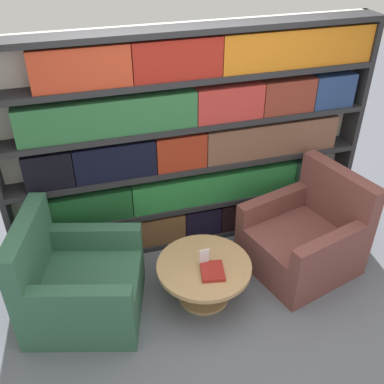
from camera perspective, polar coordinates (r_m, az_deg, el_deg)
The scene contains 7 objects.
ground_plane at distance 3.99m, azimuth 4.91°, elevation -16.02°, with size 14.00×14.00×0.00m, color slate.
bookshelf at distance 4.23m, azimuth 0.29°, elevation 6.03°, with size 3.46×0.30×2.15m.
armchair_left at distance 3.95m, azimuth -14.29°, elevation -11.37°, with size 1.12×1.08×0.95m.
armchair_right at distance 4.41m, azimuth 14.20°, elevation -5.74°, with size 1.11×1.07×0.95m.
coffee_table at distance 3.97m, azimuth 1.52°, elevation -10.37°, with size 0.82×0.82×0.39m.
table_sign at distance 3.84m, azimuth 1.56°, elevation -8.42°, with size 0.09×0.06×0.17m.
stray_book at distance 3.81m, azimuth 2.61°, elevation -10.02°, with size 0.23×0.27×0.03m.
Camera 1 is at (-1.05, -2.36, 3.04)m, focal length 42.00 mm.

